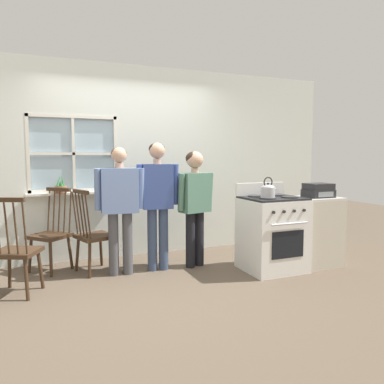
{
  "coord_description": "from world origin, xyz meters",
  "views": [
    {
      "loc": [
        -1.21,
        -3.87,
        1.44
      ],
      "look_at": [
        0.5,
        0.28,
        1.0
      ],
      "focal_mm": 35.0,
      "sensor_mm": 36.0,
      "label": 1
    }
  ],
  "objects_px": {
    "person_elderly_left": "(120,199)",
    "person_teen_center": "(157,194)",
    "chair_by_window": "(15,252)",
    "kettle": "(268,190)",
    "chair_near_wall": "(93,236)",
    "side_counter": "(316,231)",
    "person_adult_right": "(195,197)",
    "potted_plant": "(61,188)",
    "chair_center_cluster": "(51,235)",
    "stereo": "(318,190)",
    "stove": "(272,233)"
  },
  "relations": [
    {
      "from": "chair_by_window",
      "to": "side_counter",
      "type": "height_order",
      "value": "chair_by_window"
    },
    {
      "from": "side_counter",
      "to": "potted_plant",
      "type": "bearing_deg",
      "value": 156.64
    },
    {
      "from": "person_elderly_left",
      "to": "chair_center_cluster",
      "type": "bearing_deg",
      "value": 152.94
    },
    {
      "from": "person_teen_center",
      "to": "side_counter",
      "type": "distance_m",
      "value": 2.13
    },
    {
      "from": "chair_center_cluster",
      "to": "person_teen_center",
      "type": "height_order",
      "value": "person_teen_center"
    },
    {
      "from": "person_elderly_left",
      "to": "stereo",
      "type": "xyz_separation_m",
      "value": [
        2.46,
        -0.59,
        0.07
      ]
    },
    {
      "from": "kettle",
      "to": "side_counter",
      "type": "height_order",
      "value": "kettle"
    },
    {
      "from": "person_teen_center",
      "to": "chair_near_wall",
      "type": "bearing_deg",
      "value": 171.43
    },
    {
      "from": "kettle",
      "to": "side_counter",
      "type": "relative_size",
      "value": 0.27
    },
    {
      "from": "chair_by_window",
      "to": "stove",
      "type": "xyz_separation_m",
      "value": [
        2.93,
        -0.28,
        0.02
      ]
    },
    {
      "from": "chair_center_cluster",
      "to": "stereo",
      "type": "bearing_deg",
      "value": 29.0
    },
    {
      "from": "person_elderly_left",
      "to": "person_teen_center",
      "type": "distance_m",
      "value": 0.47
    },
    {
      "from": "chair_center_cluster",
      "to": "kettle",
      "type": "relative_size",
      "value": 4.18
    },
    {
      "from": "chair_by_window",
      "to": "person_teen_center",
      "type": "relative_size",
      "value": 0.65
    },
    {
      "from": "stereo",
      "to": "chair_near_wall",
      "type": "bearing_deg",
      "value": 163.56
    },
    {
      "from": "chair_near_wall",
      "to": "stove",
      "type": "height_order",
      "value": "stove"
    },
    {
      "from": "chair_near_wall",
      "to": "side_counter",
      "type": "height_order",
      "value": "chair_near_wall"
    },
    {
      "from": "chair_center_cluster",
      "to": "stove",
      "type": "xyz_separation_m",
      "value": [
        2.56,
        -1.02,
        0.02
      ]
    },
    {
      "from": "person_teen_center",
      "to": "stereo",
      "type": "height_order",
      "value": "person_teen_center"
    },
    {
      "from": "chair_near_wall",
      "to": "chair_center_cluster",
      "type": "height_order",
      "value": "same"
    },
    {
      "from": "chair_center_cluster",
      "to": "person_teen_center",
      "type": "xyz_separation_m",
      "value": [
        1.24,
        -0.48,
        0.5
      ]
    },
    {
      "from": "kettle",
      "to": "potted_plant",
      "type": "relative_size",
      "value": 1.0
    },
    {
      "from": "chair_near_wall",
      "to": "kettle",
      "type": "distance_m",
      "value": 2.2
    },
    {
      "from": "person_adult_right",
      "to": "potted_plant",
      "type": "relative_size",
      "value": 6.06
    },
    {
      "from": "chair_near_wall",
      "to": "stereo",
      "type": "height_order",
      "value": "stereo"
    },
    {
      "from": "chair_near_wall",
      "to": "kettle",
      "type": "height_order",
      "value": "kettle"
    },
    {
      "from": "person_elderly_left",
      "to": "person_adult_right",
      "type": "height_order",
      "value": "person_elderly_left"
    },
    {
      "from": "stereo",
      "to": "kettle",
      "type": "bearing_deg",
      "value": -174.65
    },
    {
      "from": "stereo",
      "to": "person_adult_right",
      "type": "bearing_deg",
      "value": 159.34
    },
    {
      "from": "person_teen_center",
      "to": "side_counter",
      "type": "relative_size",
      "value": 1.77
    },
    {
      "from": "person_teen_center",
      "to": "stove",
      "type": "relative_size",
      "value": 1.47
    },
    {
      "from": "potted_plant",
      "to": "chair_near_wall",
      "type": "bearing_deg",
      "value": -58.61
    },
    {
      "from": "kettle",
      "to": "chair_by_window",
      "type": "bearing_deg",
      "value": 171.56
    },
    {
      "from": "chair_by_window",
      "to": "person_teen_center",
      "type": "distance_m",
      "value": 1.7
    },
    {
      "from": "kettle",
      "to": "person_teen_center",
      "type": "bearing_deg",
      "value": 149.94
    },
    {
      "from": "person_elderly_left",
      "to": "chair_near_wall",
      "type": "bearing_deg",
      "value": 148.28
    },
    {
      "from": "chair_near_wall",
      "to": "chair_center_cluster",
      "type": "relative_size",
      "value": 1.0
    },
    {
      "from": "chair_near_wall",
      "to": "person_teen_center",
      "type": "height_order",
      "value": "person_teen_center"
    },
    {
      "from": "chair_near_wall",
      "to": "chair_center_cluster",
      "type": "xyz_separation_m",
      "value": [
        -0.48,
        0.27,
        0.0
      ]
    },
    {
      "from": "person_elderly_left",
      "to": "person_teen_center",
      "type": "bearing_deg",
      "value": 6.17
    },
    {
      "from": "potted_plant",
      "to": "kettle",
      "type": "bearing_deg",
      "value": -32.31
    },
    {
      "from": "chair_center_cluster",
      "to": "side_counter",
      "type": "height_order",
      "value": "chair_center_cluster"
    },
    {
      "from": "stereo",
      "to": "person_elderly_left",
      "type": "bearing_deg",
      "value": 166.48
    },
    {
      "from": "kettle",
      "to": "stereo",
      "type": "relative_size",
      "value": 0.73
    },
    {
      "from": "stove",
      "to": "person_adult_right",
      "type": "bearing_deg",
      "value": 148.62
    },
    {
      "from": "stove",
      "to": "kettle",
      "type": "relative_size",
      "value": 4.39
    },
    {
      "from": "chair_center_cluster",
      "to": "person_teen_center",
      "type": "distance_m",
      "value": 1.42
    },
    {
      "from": "person_elderly_left",
      "to": "kettle",
      "type": "distance_m",
      "value": 1.77
    },
    {
      "from": "chair_by_window",
      "to": "kettle",
      "type": "bearing_deg",
      "value": -164.13
    },
    {
      "from": "chair_center_cluster",
      "to": "person_elderly_left",
      "type": "height_order",
      "value": "person_elderly_left"
    }
  ]
}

